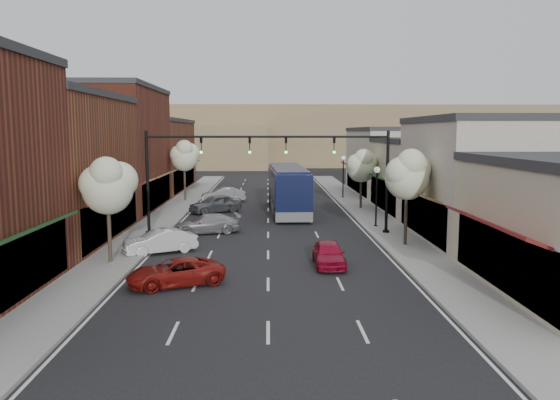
{
  "coord_description": "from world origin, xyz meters",
  "views": [
    {
      "loc": [
        0.02,
        -28.25,
        6.95
      ],
      "look_at": [
        0.84,
        9.43,
        2.2
      ],
      "focal_mm": 35.0,
      "sensor_mm": 36.0,
      "label": 1
    }
  ],
  "objects": [
    {
      "name": "parked_car_b",
      "position": [
        -6.2,
        2.61,
        0.68
      ],
      "size": [
        4.34,
        3.16,
        1.36
      ],
      "primitive_type": "imported",
      "rotation": [
        0.0,
        0.0,
        -1.1
      ],
      "color": "silver",
      "rests_on": "ground"
    },
    {
      "name": "tree_right_far",
      "position": [
        8.35,
        19.94,
        3.99
      ],
      "size": [
        2.85,
        2.65,
        5.43
      ],
      "color": "#47382B",
      "rests_on": "ground"
    },
    {
      "name": "tree_left_near",
      "position": [
        -8.25,
        -0.06,
        4.22
      ],
      "size": [
        2.85,
        2.65,
        5.69
      ],
      "color": "#47382B",
      "rests_on": "ground"
    },
    {
      "name": "hill_far",
      "position": [
        0.0,
        90.0,
        6.0
      ],
      "size": [
        120.0,
        30.0,
        12.0
      ],
      "primitive_type": "cube",
      "color": "#7A6647",
      "rests_on": "ground"
    },
    {
      "name": "bldg_left_midfar",
      "position": [
        -14.24,
        20.0,
        5.4
      ],
      "size": [
        10.14,
        14.1,
        10.9
      ],
      "color": "maroon",
      "rests_on": "ground"
    },
    {
      "name": "parked_car_a",
      "position": [
        -4.2,
        -4.05,
        0.61
      ],
      "size": [
        4.82,
        3.54,
        1.22
      ],
      "primitive_type": "imported",
      "rotation": [
        0.0,
        0.0,
        -1.18
      ],
      "color": "maroon",
      "rests_on": "ground"
    },
    {
      "name": "parked_car_e",
      "position": [
        -4.45,
        25.49,
        0.71
      ],
      "size": [
        4.54,
        2.28,
        1.43
      ],
      "primitive_type": "imported",
      "rotation": [
        0.0,
        0.0,
        -1.39
      ],
      "color": "#A4A5A9",
      "rests_on": "ground"
    },
    {
      "name": "red_hatchback",
      "position": [
        3.14,
        -0.64,
        0.65
      ],
      "size": [
        1.56,
        3.84,
        1.3
      ],
      "primitive_type": "imported",
      "rotation": [
        0.0,
        0.0,
        -0.01
      ],
      "color": "maroon",
      "rests_on": "ground"
    },
    {
      "name": "parked_car_d",
      "position": [
        -4.54,
        18.25,
        0.78
      ],
      "size": [
        4.81,
        4.2,
        1.57
      ],
      "primitive_type": "imported",
      "rotation": [
        0.0,
        0.0,
        -0.94
      ],
      "color": "#515358",
      "rests_on": "ground"
    },
    {
      "name": "parked_car_c",
      "position": [
        -4.2,
        8.68,
        0.66
      ],
      "size": [
        4.83,
        2.8,
        1.32
      ],
      "primitive_type": "imported",
      "rotation": [
        0.0,
        0.0,
        -1.35
      ],
      "color": "gray",
      "rests_on": "ground"
    },
    {
      "name": "tree_right_near",
      "position": [
        8.35,
        3.94,
        4.45
      ],
      "size": [
        2.85,
        2.65,
        5.95
      ],
      "color": "#47382B",
      "rests_on": "ground"
    },
    {
      "name": "sidewalk_left",
      "position": [
        -8.4,
        18.5,
        0.07
      ],
      "size": [
        2.8,
        73.0,
        0.15
      ],
      "primitive_type": "cube",
      "color": "gray",
      "rests_on": "ground"
    },
    {
      "name": "lamp_post_near",
      "position": [
        7.8,
        10.5,
        3.01
      ],
      "size": [
        0.44,
        0.44,
        4.44
      ],
      "color": "black",
      "rests_on": "ground"
    },
    {
      "name": "hill_near",
      "position": [
        -25.0,
        78.0,
        4.0
      ],
      "size": [
        50.0,
        20.0,
        8.0
      ],
      "primitive_type": "cube",
      "color": "#7A6647",
      "rests_on": "ground"
    },
    {
      "name": "bldg_right_midnear",
      "position": [
        13.72,
        6.0,
        3.91
      ],
      "size": [
        9.14,
        12.1,
        7.9
      ],
      "color": "#BDB2A2",
      "rests_on": "ground"
    },
    {
      "name": "curb_left",
      "position": [
        -7.0,
        18.5,
        0.07
      ],
      "size": [
        0.25,
        73.0,
        0.17
      ],
      "primitive_type": "cube",
      "color": "gray",
      "rests_on": "ground"
    },
    {
      "name": "bldg_right_far",
      "position": [
        13.71,
        32.0,
        3.66
      ],
      "size": [
        9.14,
        16.1,
        7.4
      ],
      "color": "#BDB2A2",
      "rests_on": "ground"
    },
    {
      "name": "bldg_left_far",
      "position": [
        -14.22,
        36.0,
        4.16
      ],
      "size": [
        10.14,
        18.1,
        8.4
      ],
      "color": "brown",
      "rests_on": "ground"
    },
    {
      "name": "bldg_right_midfar",
      "position": [
        13.7,
        18.0,
        3.17
      ],
      "size": [
        9.14,
        12.1,
        6.4
      ],
      "color": "#BAB294",
      "rests_on": "ground"
    },
    {
      "name": "coach_bus",
      "position": [
        1.71,
        18.26,
        2.04
      ],
      "size": [
        3.32,
        12.99,
        3.94
      ],
      "rotation": [
        0.0,
        0.0,
        0.04
      ],
      "color": "black",
      "rests_on": "ground"
    },
    {
      "name": "lamp_post_far",
      "position": [
        7.8,
        28.0,
        3.01
      ],
      "size": [
        0.44,
        0.44,
        4.44
      ],
      "color": "black",
      "rests_on": "ground"
    },
    {
      "name": "ground",
      "position": [
        0.0,
        0.0,
        0.0
      ],
      "size": [
        160.0,
        160.0,
        0.0
      ],
      "primitive_type": "plane",
      "color": "black",
      "rests_on": "ground"
    },
    {
      "name": "sidewalk_right",
      "position": [
        8.4,
        18.5,
        0.07
      ],
      "size": [
        2.8,
        73.0,
        0.15
      ],
      "primitive_type": "cube",
      "color": "gray",
      "rests_on": "ground"
    },
    {
      "name": "curb_right",
      "position": [
        7.0,
        18.5,
        0.07
      ],
      "size": [
        0.25,
        73.0,
        0.17
      ],
      "primitive_type": "cube",
      "color": "gray",
      "rests_on": "ground"
    },
    {
      "name": "bldg_left_midnear",
      "position": [
        -14.23,
        6.0,
        4.66
      ],
      "size": [
        10.14,
        14.1,
        9.4
      ],
      "color": "brown",
      "rests_on": "ground"
    },
    {
      "name": "signal_mast_right",
      "position": [
        5.62,
        8.0,
        4.62
      ],
      "size": [
        8.22,
        0.46,
        7.0
      ],
      "color": "black",
      "rests_on": "ground"
    },
    {
      "name": "tree_left_far",
      "position": [
        -8.25,
        25.94,
        4.6
      ],
      "size": [
        2.85,
        2.65,
        6.13
      ],
      "color": "#47382B",
      "rests_on": "ground"
    },
    {
      "name": "signal_mast_left",
      "position": [
        -5.62,
        8.0,
        4.62
      ],
      "size": [
        8.22,
        0.46,
        7.0
      ],
      "color": "black",
      "rests_on": "ground"
    }
  ]
}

